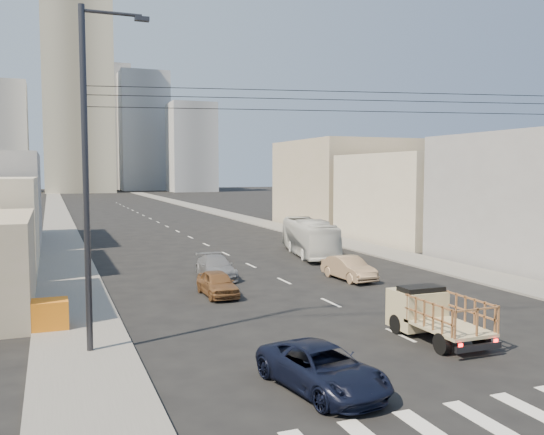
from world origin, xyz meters
TOP-DOWN VIEW (x-y plane):
  - ground at (0.00, 0.00)m, footprint 420.00×420.00m
  - sidewalk_left at (-11.75, 70.00)m, footprint 3.50×180.00m
  - sidewalk_right at (11.75, 70.00)m, footprint 3.50×180.00m
  - lane_dashes at (0.00, 53.00)m, footprint 0.15×104.00m
  - flatbed_pickup at (0.85, 1.06)m, footprint 1.95×4.41m
  - navy_pickup at (-5.37, -1.99)m, footprint 2.92×4.98m
  - city_bus at (5.73, 22.88)m, footprint 4.23×10.15m
  - sedan_brown at (-4.75, 11.49)m, footprint 1.54×3.80m
  - sedan_tan at (3.71, 12.97)m, footprint 1.74×4.29m
  - sedan_grey at (-3.51, 16.26)m, footprint 2.12×4.70m
  - streetlamp_left at (-11.39, 4.00)m, footprint 2.36×0.25m
  - overhead_wires at (0.00, 1.50)m, footprint 23.01×5.02m
  - crate_stack at (-13.00, 7.61)m, footprint 1.80×1.20m
  - bldg_right_near at (19.00, 14.00)m, footprint 10.00×12.00m
  - bldg_right_mid at (19.50, 28.00)m, footprint 11.00×14.00m
  - bldg_right_far at (20.00, 44.00)m, footprint 12.00×16.00m
  - high_rise_tower at (-4.00, 170.00)m, footprint 20.00×20.00m
  - midrise_ne at (18.00, 185.00)m, footprint 16.00×16.00m
  - midrise_nw at (-26.00, 180.00)m, footprint 15.00×15.00m
  - midrise_back at (6.00, 200.00)m, footprint 18.00×18.00m
  - midrise_east at (30.00, 165.00)m, footprint 14.00×14.00m

SIDE VIEW (x-z plane):
  - ground at x=0.00m, z-range 0.00..0.00m
  - lane_dashes at x=0.00m, z-range 0.00..0.01m
  - sidewalk_left at x=-11.75m, z-range 0.00..0.12m
  - sidewalk_right at x=11.75m, z-range 0.00..0.12m
  - sedan_brown at x=-4.75m, z-range 0.00..1.29m
  - navy_pickup at x=-5.37m, z-range 0.00..1.30m
  - sedan_grey at x=-3.51m, z-range 0.00..1.34m
  - crate_stack at x=-13.00m, z-range 0.12..1.26m
  - sedan_tan at x=3.71m, z-range 0.00..1.38m
  - flatbed_pickup at x=0.85m, z-range 0.14..2.04m
  - city_bus at x=5.73m, z-range 0.00..2.75m
  - bldg_right_mid at x=19.50m, z-range 0.00..8.00m
  - bldg_right_near at x=19.00m, z-range 0.00..9.00m
  - bldg_right_far at x=20.00m, z-range 0.00..10.00m
  - streetlamp_left at x=-11.39m, z-range 0.44..12.44m
  - overhead_wires at x=0.00m, z-range 8.60..9.33m
  - midrise_east at x=30.00m, z-range 0.00..28.00m
  - midrise_nw at x=-26.00m, z-range 0.00..34.00m
  - midrise_ne at x=18.00m, z-range 0.00..40.00m
  - midrise_back at x=6.00m, z-range 0.00..44.00m
  - high_rise_tower at x=-4.00m, z-range 0.00..60.00m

